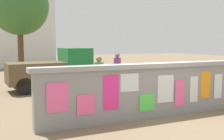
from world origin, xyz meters
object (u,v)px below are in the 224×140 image
person_walking (99,73)px  auto_rickshaw_truck (54,70)px  motorcycle (86,96)px  person_bystander (117,67)px  bicycle_far (137,84)px  tree_roadside (19,6)px  bicycle_near (155,92)px

person_walking → auto_rickshaw_truck: bearing=109.5°
motorcycle → person_bystander: person_bystander is taller
bicycle_far → tree_roadside: bearing=118.0°
motorcycle → bicycle_far: 3.46m
auto_rickshaw_truck → person_walking: (1.01, -2.85, 0.09)m
bicycle_near → auto_rickshaw_truck: bearing=124.4°
motorcycle → auto_rickshaw_truck: bearing=90.7°
auto_rickshaw_truck → person_bystander: 2.90m
motorcycle → person_walking: 1.67m
bicycle_near → person_bystander: size_ratio=1.02×
tree_roadside → auto_rickshaw_truck: bearing=-80.2°
auto_rickshaw_truck → person_bystander: size_ratio=2.27×
motorcycle → person_bystander: size_ratio=1.16×
bicycle_far → person_bystander: person_bystander is taller
bicycle_near → person_bystander: (0.11, 3.37, 0.62)m
bicycle_near → bicycle_far: (0.23, 1.74, 0.00)m
auto_rickshaw_truck → person_walking: size_ratio=2.27×
auto_rickshaw_truck → bicycle_far: auto_rickshaw_truck is taller
auto_rickshaw_truck → bicycle_far: bearing=-37.1°
motorcycle → person_bystander: 4.51m
person_walking → tree_roadside: size_ratio=0.27×
person_bystander → bicycle_far: bearing=-85.6°
tree_roadside → person_bystander: bearing=-56.4°
person_walking → tree_roadside: (-1.86, 7.79, 3.22)m
motorcycle → person_walking: size_ratio=1.16×
person_walking → person_bystander: size_ratio=1.00×
auto_rickshaw_truck → bicycle_near: (2.73, -3.98, -0.54)m
person_bystander → auto_rickshaw_truck: bearing=167.9°
bicycle_far → person_walking: person_walking is taller
bicycle_far → person_bystander: size_ratio=1.06×
person_walking → tree_roadside: tree_roadside is taller
motorcycle → tree_roadside: tree_roadside is taller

